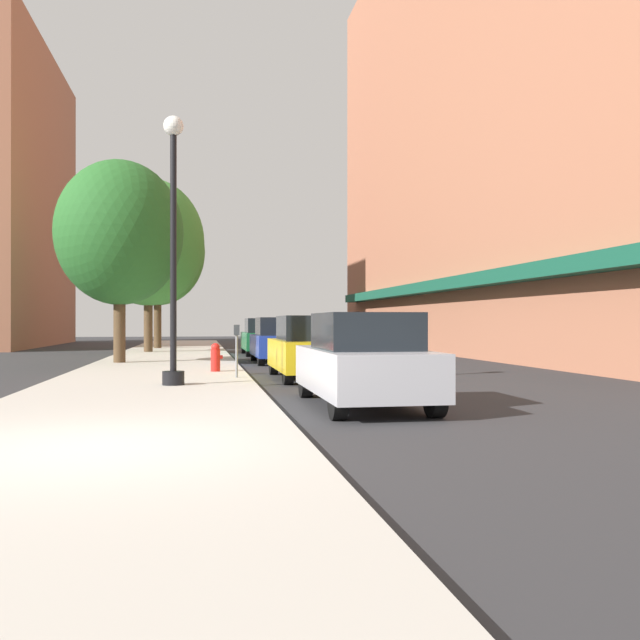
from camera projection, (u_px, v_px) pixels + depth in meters
name	position (u px, v px, depth m)	size (l,w,h in m)	color
ground_plane	(276.00, 361.00, 25.97)	(90.00, 90.00, 0.00)	#2D2D30
sidewalk_slab	(169.00, 359.00, 26.26)	(4.80, 50.00, 0.12)	#B7B2A8
building_right_brick	(502.00, 97.00, 31.85)	(6.80, 40.00, 23.98)	#9E6047
lamppost	(173.00, 244.00, 15.03)	(0.48, 0.48, 5.90)	black
fire_hydrant	(216.00, 357.00, 19.12)	(0.33, 0.26, 0.79)	red
parking_meter_near	(237.00, 344.00, 17.02)	(0.14, 0.09, 1.31)	slate
tree_near	(120.00, 233.00, 23.34)	(4.28, 4.28, 6.88)	#4C3823
tree_mid	(158.00, 252.00, 36.20)	(4.94, 4.94, 7.94)	#4C3823
tree_far	(148.00, 242.00, 31.64)	(5.12, 5.12, 8.01)	#4C3823
car_silver	(363.00, 361.00, 12.15)	(1.80, 4.30, 1.66)	black
car_yellow	(310.00, 348.00, 18.02)	(1.80, 4.30, 1.66)	black
car_blue	(279.00, 341.00, 25.09)	(1.80, 4.30, 1.66)	black
car_green	(263.00, 337.00, 31.03)	(1.80, 4.30, 1.66)	black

